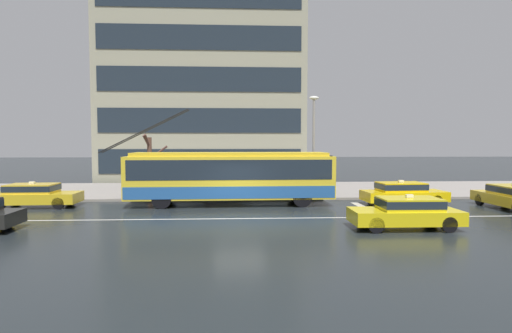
{
  "coord_description": "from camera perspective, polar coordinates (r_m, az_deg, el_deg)",
  "views": [
    {
      "loc": [
        -0.23,
        -19.9,
        3.49
      ],
      "look_at": [
        0.99,
        3.52,
        2.13
      ],
      "focal_mm": 28.8,
      "sensor_mm": 36.0,
      "label": 1
    }
  ],
  "objects": [
    {
      "name": "pedestrian_approaching_curb",
      "position": [
        26.39,
        -6.66,
        -0.36
      ],
      "size": [
        1.45,
        1.45,
        2.03
      ],
      "color": "navy",
      "rests_on": "sidewalk_slab"
    },
    {
      "name": "taxi_oncoming_far",
      "position": [
        17.79,
        20.17,
        -5.89
      ],
      "size": [
        4.37,
        1.81,
        1.39
      ],
      "color": "yellow",
      "rests_on": "ground_plane"
    },
    {
      "name": "crosswalk_stripe_center",
      "position": [
        23.22,
        19.3,
        -5.49
      ],
      "size": [
        0.44,
        4.4,
        0.01
      ],
      "primitive_type": "cube",
      "color": "beige",
      "rests_on": "ground_plane"
    },
    {
      "name": "street_lamp",
      "position": [
        26.2,
        8.02,
        4.15
      ],
      "size": [
        0.6,
        0.32,
        6.28
      ],
      "color": "gray",
      "rests_on": "sidewalk_slab"
    },
    {
      "name": "crosswalk_stripe_edge_far",
      "position": [
        23.96,
        23.31,
        -5.31
      ],
      "size": [
        0.44,
        4.4,
        0.01
      ],
      "primitive_type": "cube",
      "color": "beige",
      "rests_on": "ground_plane"
    },
    {
      "name": "street_tree_bare",
      "position": [
        27.24,
        -14.51,
        0.49
      ],
      "size": [
        1.49,
        0.93,
        3.9
      ],
      "color": "brown",
      "rests_on": "sidewalk_slab"
    },
    {
      "name": "crosswalk_stripe_inner_b",
      "position": [
        23.57,
        21.34,
        -5.4
      ],
      "size": [
        0.44,
        4.4,
        0.01
      ],
      "primitive_type": "cube",
      "color": "beige",
      "rests_on": "ground_plane"
    },
    {
      "name": "crosswalk_stripe_inner_a",
      "position": [
        22.89,
        17.21,
        -5.58
      ],
      "size": [
        0.44,
        4.4,
        0.01
      ],
      "primitive_type": "cube",
      "color": "beige",
      "rests_on": "ground_plane"
    },
    {
      "name": "crosswalk_stripe_edge_near",
      "position": [
        22.6,
        15.06,
        -5.66
      ],
      "size": [
        0.44,
        4.4,
        0.01
      ],
      "primitive_type": "cube",
      "color": "beige",
      "rests_on": "ground_plane"
    },
    {
      "name": "bus_shelter",
      "position": [
        26.11,
        -4.62,
        0.08
      ],
      "size": [
        3.69,
        1.88,
        2.45
      ],
      "color": "gray",
      "rests_on": "sidewalk_slab"
    },
    {
      "name": "lane_centre_line",
      "position": [
        19.02,
        -2.27,
        -7.23
      ],
      "size": [
        72.0,
        0.14,
        0.01
      ],
      "primitive_type": "cube",
      "color": "silver",
      "rests_on": "ground_plane"
    },
    {
      "name": "pedestrian_at_shelter",
      "position": [
        26.44,
        4.41,
        -1.94
      ],
      "size": [
        0.45,
        0.45,
        1.57
      ],
      "color": "#454C43",
      "rests_on": "sidewalk_slab"
    },
    {
      "name": "pedestrian_walking_past",
      "position": [
        27.86,
        5.33,
        -0.12
      ],
      "size": [
        1.17,
        1.17,
        2.07
      ],
      "color": "#1D304A",
      "rests_on": "sidewalk_slab"
    },
    {
      "name": "office_tower_corner_left",
      "position": [
        41.3,
        -7.09,
        10.87
      ],
      "size": [
        18.56,
        11.72,
        17.84
      ],
      "color": "gray",
      "rests_on": "ground_plane"
    },
    {
      "name": "taxi_ahead_of_bus",
      "position": [
        24.5,
        19.69,
        -3.4
      ],
      "size": [
        4.63,
        2.0,
        1.39
      ],
      "color": "yellow",
      "rests_on": "ground_plane"
    },
    {
      "name": "ground_plane",
      "position": [
        20.2,
        -2.31,
        -6.62
      ],
      "size": [
        160.0,
        160.0,
        0.0
      ],
      "primitive_type": "plane",
      "color": "#202629"
    },
    {
      "name": "sidewalk_slab",
      "position": [
        29.74,
        -2.54,
        -3.28
      ],
      "size": [
        80.0,
        10.0,
        0.14
      ],
      "primitive_type": "cube",
      "color": "gray",
      "rests_on": "ground_plane"
    },
    {
      "name": "taxi_queued_behind_bus",
      "position": [
        25.26,
        -28.4,
        -3.41
      ],
      "size": [
        4.54,
        1.91,
        1.39
      ],
      "color": "gold",
      "rests_on": "ground_plane"
    },
    {
      "name": "trolleybus",
      "position": [
        23.02,
        -3.54,
        -1.33
      ],
      "size": [
        12.84,
        2.71,
        5.35
      ],
      "color": "yellow",
      "rests_on": "ground_plane"
    }
  ]
}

